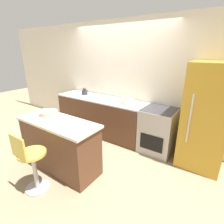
{
  "coord_description": "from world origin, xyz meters",
  "views": [
    {
      "loc": [
        2.15,
        -2.8,
        1.98
      ],
      "look_at": [
        0.51,
        -0.4,
        0.93
      ],
      "focal_mm": 28.0,
      "sensor_mm": 36.0,
      "label": 1
    }
  ],
  "objects": [
    {
      "name": "ground_plane",
      "position": [
        0.0,
        0.0,
        0.0
      ],
      "size": [
        14.0,
        14.0,
        0.0
      ],
      "primitive_type": "plane",
      "color": "#998466"
    },
    {
      "name": "fruit_bowl",
      "position": [
        -0.39,
        -1.06,
        0.92
      ],
      "size": [
        0.31,
        0.31,
        0.07
      ],
      "color": "#C1B28E",
      "rests_on": "kitchen_island"
    },
    {
      "name": "mixing_bowl",
      "position": [
        0.38,
        0.37,
        0.93
      ],
      "size": [
        0.29,
        0.29,
        0.07
      ],
      "color": "beige",
      "rests_on": "back_counter"
    },
    {
      "name": "kitchen_island",
      "position": [
        -0.05,
        -1.15,
        0.45
      ],
      "size": [
        1.46,
        0.58,
        0.89
      ],
      "color": "brown",
      "rests_on": "ground_plane"
    },
    {
      "name": "back_counter",
      "position": [
        -0.34,
        0.34,
        0.44
      ],
      "size": [
        2.26,
        0.65,
        0.9
      ],
      "color": "brown",
      "rests_on": "ground_plane"
    },
    {
      "name": "refrigerator",
      "position": [
        1.92,
        0.33,
        0.9
      ],
      "size": [
        0.7,
        0.7,
        1.8
      ],
      "color": "gold",
      "rests_on": "ground_plane"
    },
    {
      "name": "wall_back",
      "position": [
        0.0,
        0.7,
        1.3
      ],
      "size": [
        8.0,
        0.06,
        2.6
      ],
      "color": "silver",
      "rests_on": "ground_plane"
    },
    {
      "name": "kettle",
      "position": [
        -0.86,
        0.37,
        0.97
      ],
      "size": [
        0.15,
        0.15,
        0.18
      ],
      "color": "#333338",
      "rests_on": "back_counter"
    },
    {
      "name": "oven_range",
      "position": [
        1.12,
        0.34,
        0.45
      ],
      "size": [
        0.64,
        0.66,
        0.9
      ],
      "color": "#B7B2A8",
      "rests_on": "ground_plane"
    },
    {
      "name": "stool_chair",
      "position": [
        0.05,
        -1.74,
        0.46
      ],
      "size": [
        0.39,
        0.39,
        0.95
      ],
      "color": "#B7B7BC",
      "rests_on": "ground_plane"
    }
  ]
}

